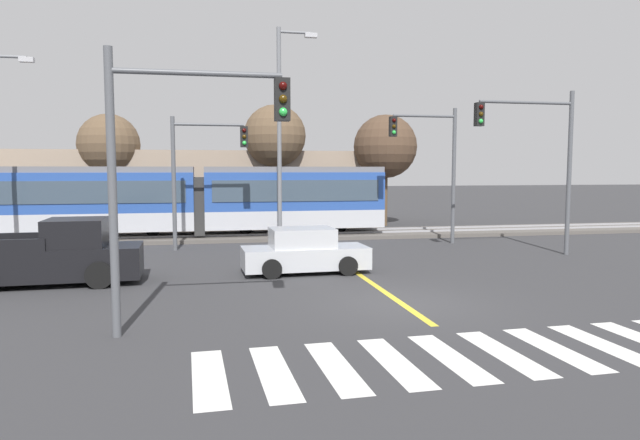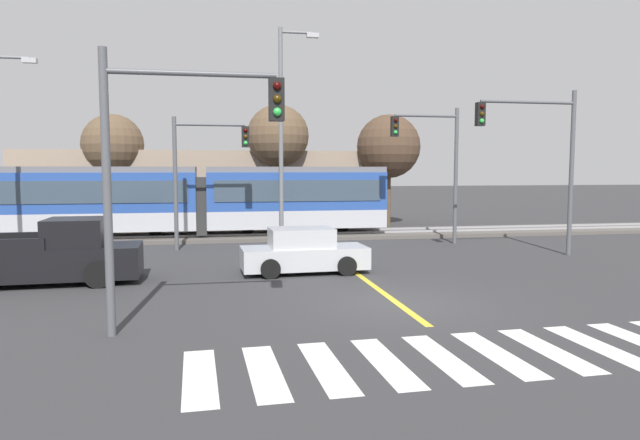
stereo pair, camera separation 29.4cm
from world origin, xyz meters
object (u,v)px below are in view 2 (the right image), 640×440
object	(u,v)px
traffic_light_near_left	(170,149)
traffic_light_mid_right	(541,147)
bare_tree_east	(389,147)
pickup_truck	(53,256)
traffic_light_far_right	(435,155)
traffic_light_far_left	(201,162)
bare_tree_far_west	(113,145)
sedan_crossing	(304,252)
street_lamp_centre	(284,125)
light_rail_tram	(202,198)
bare_tree_west	(278,137)

from	to	relation	value
traffic_light_near_left	traffic_light_mid_right	xyz separation A→B (m)	(13.68, 8.47, 0.44)
traffic_light_mid_right	bare_tree_east	size ratio (longest dim) A/B	0.97
pickup_truck	traffic_light_far_right	world-z (taller)	traffic_light_far_right
traffic_light_far_left	bare_tree_far_west	bearing A→B (deg)	118.15
pickup_truck	traffic_light_near_left	distance (m)	7.90
traffic_light_mid_right	traffic_light_far_left	bearing A→B (deg)	161.78
traffic_light_far_left	traffic_light_mid_right	bearing A→B (deg)	-18.22
traffic_light_far_left	bare_tree_east	world-z (taller)	bare_tree_east
sedan_crossing	traffic_light_near_left	size ratio (longest dim) A/B	0.72
traffic_light_far_right	street_lamp_centre	xyz separation A→B (m)	(-6.84, 1.40, 1.37)
light_rail_tram	sedan_crossing	size ratio (longest dim) A/B	4.35
light_rail_tram	traffic_light_far_left	bearing A→B (deg)	-88.62
traffic_light_far_right	bare_tree_far_west	world-z (taller)	bare_tree_far_west
bare_tree_west	bare_tree_east	bearing A→B (deg)	-2.54
traffic_light_far_right	bare_tree_west	size ratio (longest dim) A/B	0.86
traffic_light_far_left	bare_tree_far_west	size ratio (longest dim) A/B	0.86
light_rail_tram	traffic_light_far_right	xyz separation A→B (m)	(10.67, -4.05, 2.09)
pickup_truck	light_rail_tram	bearing A→B (deg)	68.28
sedan_crossing	traffic_light_far_left	xyz separation A→B (m)	(-3.46, 6.32, 3.10)
traffic_light_near_left	sedan_crossing	bearing A→B (deg)	59.62
traffic_light_near_left	traffic_light_mid_right	size ratio (longest dim) A/B	0.90
traffic_light_far_right	traffic_light_mid_right	world-z (taller)	traffic_light_mid_right
traffic_light_far_left	bare_tree_east	distance (m)	14.05
street_lamp_centre	bare_tree_far_west	size ratio (longest dim) A/B	1.49
bare_tree_west	street_lamp_centre	bearing A→B (deg)	-94.26
traffic_light_far_right	bare_tree_east	world-z (taller)	bare_tree_east
traffic_light_near_left	bare_tree_far_west	xyz separation A→B (m)	(-4.84, 22.58, 0.96)
sedan_crossing	bare_tree_far_west	bearing A→B (deg)	118.38
traffic_light_far_left	traffic_light_far_right	xyz separation A→B (m)	(10.58, -0.12, 0.34)
traffic_light_mid_right	bare_tree_far_west	bearing A→B (deg)	142.69
bare_tree_far_west	bare_tree_east	size ratio (longest dim) A/B	0.98
pickup_truck	traffic_light_near_left	world-z (taller)	traffic_light_near_left
traffic_light_far_right	light_rail_tram	bearing A→B (deg)	159.23
traffic_light_near_left	bare_tree_west	distance (m)	22.28
sedan_crossing	bare_tree_far_west	size ratio (longest dim) A/B	0.64
traffic_light_far_left	traffic_light_mid_right	world-z (taller)	traffic_light_mid_right
traffic_light_mid_right	traffic_light_near_left	bearing A→B (deg)	-148.25
bare_tree_far_west	traffic_light_far_left	bearing A→B (deg)	-61.85
traffic_light_far_left	traffic_light_far_right	size ratio (longest dim) A/B	0.91
light_rail_tram	pickup_truck	distance (m)	11.55
traffic_light_far_right	bare_tree_east	size ratio (longest dim) A/B	0.93
bare_tree_east	traffic_light_near_left	bearing A→B (deg)	-118.08
light_rail_tram	traffic_light_near_left	xyz separation A→B (m)	(-0.27, -16.77, 1.86)
light_rail_tram	traffic_light_mid_right	bearing A→B (deg)	-31.79
sedan_crossing	street_lamp_centre	size ratio (longest dim) A/B	0.43
traffic_light_far_right	bare_tree_west	xyz separation A→B (m)	(-6.27, 9.01, 1.28)
traffic_light_far_left	street_lamp_centre	xyz separation A→B (m)	(3.74, 1.28, 1.71)
traffic_light_far_left	traffic_light_far_right	world-z (taller)	traffic_light_far_right
traffic_light_near_left	bare_tree_east	size ratio (longest dim) A/B	0.87
pickup_truck	bare_tree_east	bearing A→B (deg)	44.85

